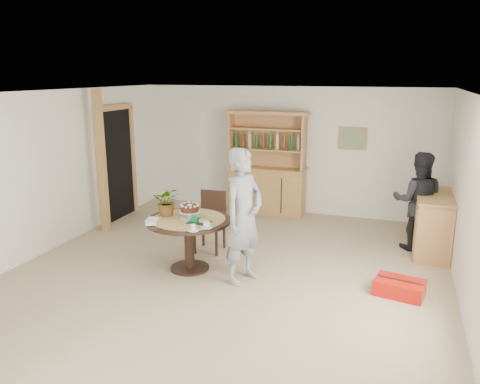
% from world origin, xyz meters
% --- Properties ---
extents(ground, '(7.00, 7.00, 0.00)m').
position_xyz_m(ground, '(0.00, 0.00, 0.00)').
color(ground, tan).
rests_on(ground, ground).
extents(room_shell, '(6.04, 7.04, 2.52)m').
position_xyz_m(room_shell, '(0.00, 0.01, 1.74)').
color(room_shell, white).
rests_on(room_shell, ground).
extents(doorway, '(0.13, 1.10, 2.18)m').
position_xyz_m(doorway, '(-2.93, 2.00, 1.11)').
color(doorway, black).
rests_on(doorway, ground).
extents(pine_post, '(0.12, 0.12, 2.50)m').
position_xyz_m(pine_post, '(-2.70, 1.20, 1.25)').
color(pine_post, tan).
rests_on(pine_post, ground).
extents(hutch, '(1.62, 0.54, 2.04)m').
position_xyz_m(hutch, '(-0.30, 3.24, 0.69)').
color(hutch, tan).
rests_on(hutch, ground).
extents(sideboard, '(0.54, 1.26, 0.94)m').
position_xyz_m(sideboard, '(2.74, 2.00, 0.47)').
color(sideboard, tan).
rests_on(sideboard, ground).
extents(dining_table, '(1.20, 1.20, 0.76)m').
position_xyz_m(dining_table, '(-0.57, 0.17, 0.60)').
color(dining_table, black).
rests_on(dining_table, ground).
extents(dining_chair, '(0.43, 0.43, 0.95)m').
position_xyz_m(dining_chair, '(-0.57, 1.00, 0.54)').
color(dining_chair, black).
rests_on(dining_chair, ground).
extents(birthday_cake, '(0.30, 0.30, 0.20)m').
position_xyz_m(birthday_cake, '(-0.57, 0.22, 0.88)').
color(birthday_cake, white).
rests_on(birthday_cake, dining_table).
extents(flower_vase, '(0.47, 0.44, 0.42)m').
position_xyz_m(flower_vase, '(-0.92, 0.22, 0.97)').
color(flower_vase, '#3F7233').
rests_on(flower_vase, dining_table).
extents(gift_tray, '(0.30, 0.20, 0.08)m').
position_xyz_m(gift_tray, '(-0.36, 0.04, 0.79)').
color(gift_tray, black).
rests_on(gift_tray, dining_table).
extents(coffee_cup_a, '(0.15, 0.15, 0.09)m').
position_xyz_m(coffee_cup_a, '(-0.17, -0.11, 0.80)').
color(coffee_cup_a, silver).
rests_on(coffee_cup_a, dining_table).
extents(coffee_cup_b, '(0.15, 0.15, 0.08)m').
position_xyz_m(coffee_cup_b, '(-0.29, -0.28, 0.79)').
color(coffee_cup_b, silver).
rests_on(coffee_cup_b, dining_table).
extents(napkins, '(0.24, 0.33, 0.03)m').
position_xyz_m(napkins, '(-0.98, -0.14, 0.77)').
color(napkins, white).
rests_on(napkins, dining_table).
extents(teen_boy, '(0.64, 0.77, 1.82)m').
position_xyz_m(teen_boy, '(0.28, 0.07, 0.91)').
color(teen_boy, gray).
rests_on(teen_boy, ground).
extents(adult_person, '(0.78, 0.62, 1.58)m').
position_xyz_m(adult_person, '(2.49, 2.09, 0.79)').
color(adult_person, black).
rests_on(adult_person, ground).
extents(red_suitcase, '(0.67, 0.51, 0.21)m').
position_xyz_m(red_suitcase, '(2.30, 0.30, 0.10)').
color(red_suitcase, red).
rests_on(red_suitcase, ground).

